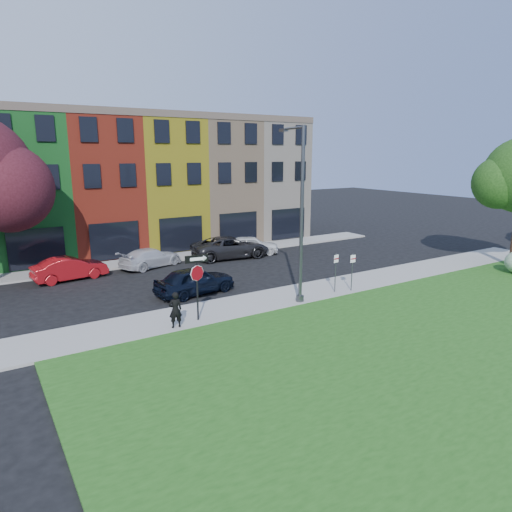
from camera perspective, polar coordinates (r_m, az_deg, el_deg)
ground at (r=21.87m, az=7.74°, el=-7.41°), size 120.00×120.00×0.00m
sidewalk_near at (r=25.25m, az=6.89°, el=-4.47°), size 40.00×3.00×0.12m
sidewalk_far at (r=33.20m, az=-13.22°, el=-0.54°), size 40.00×2.40×0.12m
rowhouse_block at (r=38.49m, az=-15.94°, el=8.53°), size 30.00×10.12×10.00m
stop_sign at (r=20.34m, az=-7.38°, el=-2.28°), size 1.04×0.20×3.01m
man at (r=20.01m, az=-10.05°, el=-6.65°), size 0.66×0.50×1.59m
sedan_near at (r=24.93m, az=-7.66°, el=-3.05°), size 3.00×4.94×1.52m
parked_car_red at (r=29.67m, az=-22.26°, el=-1.45°), size 2.62×4.67×1.41m
parked_car_silver at (r=31.38m, az=-13.02°, el=-0.20°), size 4.49×5.52×1.28m
parked_car_dark at (r=33.34m, az=-3.20°, el=1.12°), size 4.04×6.34×1.58m
parked_car_white at (r=34.51m, az=-0.61°, el=1.38°), size 4.76×5.36×1.40m
street_lamp at (r=22.64m, az=5.49°, el=5.06°), size 0.68×2.57×8.67m
parking_sign_a at (r=24.89m, az=9.93°, el=-1.46°), size 0.32×0.09×2.16m
parking_sign_b at (r=25.33m, az=11.95°, el=-1.39°), size 0.32×0.10×2.08m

